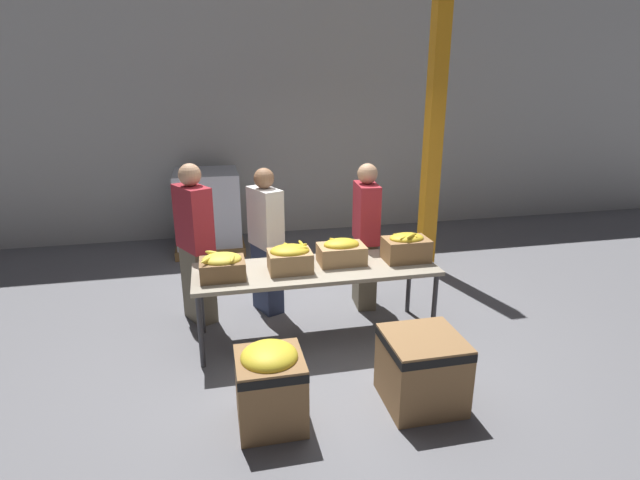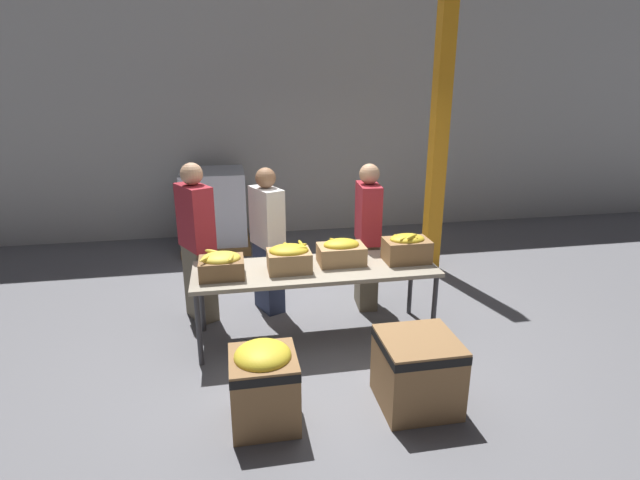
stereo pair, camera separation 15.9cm
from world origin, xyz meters
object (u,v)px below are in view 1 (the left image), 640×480
banana_box_0 (222,266)px  volunteer_2 (366,237)px  donation_bin_0 (270,383)px  donation_bin_1 (422,367)px  volunteer_1 (196,245)px  support_pillar (434,122)px  banana_box_3 (406,247)px  banana_box_1 (290,258)px  volunteer_0 (266,242)px  sorting_table (316,272)px  banana_box_2 (341,251)px  pallet_stack_0 (208,211)px

banana_box_0 → volunteer_2: bearing=23.3°
donation_bin_0 → donation_bin_1: donation_bin_0 is taller
volunteer_1 → support_pillar: bearing=79.8°
volunteer_2 → support_pillar: support_pillar is taller
banana_box_3 → donation_bin_0: bearing=-141.2°
volunteer_1 → donation_bin_0: (0.54, -1.92, -0.50)m
banana_box_1 → donation_bin_0: size_ratio=0.62×
volunteer_0 → volunteer_1: size_ratio=0.95×
volunteer_2 → donation_bin_0: size_ratio=2.49×
volunteer_0 → donation_bin_0: 2.05m
sorting_table → support_pillar: bearing=40.3°
banana_box_2 → donation_bin_1: size_ratio=0.76×
volunteer_0 → donation_bin_0: (-0.21, -1.99, -0.46)m
volunteer_0 → donation_bin_1: (1.02, -1.99, -0.49)m
sorting_table → support_pillar: 2.83m
banana_box_3 → volunteer_0: size_ratio=0.27×
support_pillar → volunteer_1: bearing=-162.6°
banana_box_3 → donation_bin_1: (-0.34, -1.26, -0.58)m
banana_box_2 → donation_bin_1: (0.33, -1.32, -0.56)m
banana_box_0 → donation_bin_1: (1.52, -1.18, -0.56)m
volunteer_2 → banana_box_1: bearing=-51.1°
banana_box_2 → pallet_stack_0: pallet_stack_0 is taller
donation_bin_0 → banana_box_0: bearing=103.6°
sorting_table → volunteer_2: size_ratio=1.44×
banana_box_0 → donation_bin_1: size_ratio=0.69×
banana_box_1 → volunteer_2: 1.18m
volunteer_0 → sorting_table: bearing=6.3°
banana_box_3 → volunteer_1: bearing=162.8°
banana_box_2 → volunteer_2: (0.43, 0.56, -0.06)m
banana_box_1 → pallet_stack_0: (-0.77, 3.11, -0.30)m
volunteer_2 → banana_box_2: bearing=-33.0°
banana_box_2 → volunteer_2: 0.71m
banana_box_1 → volunteer_1: volunteer_1 is taller
sorting_table → pallet_stack_0: 3.25m
banana_box_0 → banana_box_1: (0.65, 0.04, 0.01)m
donation_bin_1 → support_pillar: (1.31, 2.89, 1.67)m
sorting_table → volunteer_0: size_ratio=1.46×
banana_box_2 → volunteer_0: size_ratio=0.28×
volunteer_1 → donation_bin_1: bearing=15.3°
volunteer_1 → donation_bin_1: size_ratio=2.86×
banana_box_3 → support_pillar: size_ratio=0.11×
volunteer_1 → sorting_table: bearing=32.9°
banana_box_0 → banana_box_1: banana_box_1 is taller
donation_bin_1 → volunteer_2: bearing=87.0°
banana_box_1 → volunteer_1: (-0.90, 0.69, -0.04)m
banana_box_3 → pallet_stack_0: bearing=122.9°
banana_box_3 → sorting_table: bearing=-179.6°
banana_box_0 → pallet_stack_0: (-0.13, 3.15, -0.29)m
sorting_table → banana_box_3: 0.97m
banana_box_1 → volunteer_1: 1.14m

